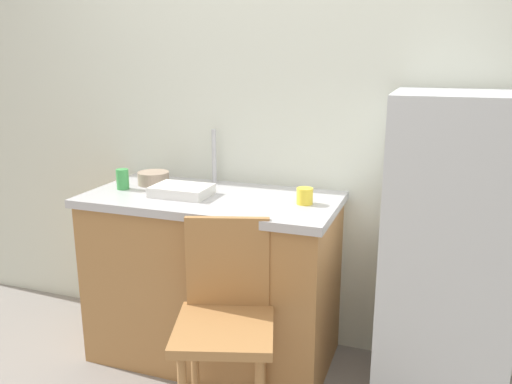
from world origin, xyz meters
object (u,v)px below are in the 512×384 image
object	(u,v)px
refrigerator	(447,255)
chair	(225,316)
dish_tray	(182,191)
cup_yellow	(305,196)
cup_green	(123,179)
terracotta_bowl	(154,178)

from	to	relation	value
refrigerator	chair	bearing A→B (deg)	-150.85
dish_tray	cup_yellow	bearing A→B (deg)	5.15
dish_tray	cup_green	size ratio (longest dim) A/B	2.67
refrigerator	terracotta_bowl	world-z (taller)	refrigerator
terracotta_bowl	dish_tray	bearing A→B (deg)	-32.43
dish_tray	terracotta_bowl	bearing A→B (deg)	147.57
refrigerator	cup_green	size ratio (longest dim) A/B	13.43
terracotta_bowl	cup_green	world-z (taller)	cup_green
chair	cup_yellow	size ratio (longest dim) A/B	11.59
refrigerator	cup_green	world-z (taller)	refrigerator
dish_tray	chair	bearing A→B (deg)	-45.71
refrigerator	dish_tray	bearing A→B (deg)	-176.91
dish_tray	terracotta_bowl	distance (m)	0.30
chair	cup_green	size ratio (longest dim) A/B	8.50
cup_yellow	cup_green	xyz separation A→B (m)	(-0.96, -0.04, 0.01)
refrigerator	cup_yellow	distance (m)	0.68
refrigerator	cup_yellow	xyz separation A→B (m)	(-0.64, -0.01, 0.21)
cup_green	refrigerator	bearing A→B (deg)	1.89
cup_yellow	refrigerator	bearing A→B (deg)	1.12
cup_yellow	dish_tray	bearing A→B (deg)	-174.85
terracotta_bowl	cup_green	xyz separation A→B (m)	(-0.10, -0.14, 0.02)
refrigerator	terracotta_bowl	distance (m)	1.52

